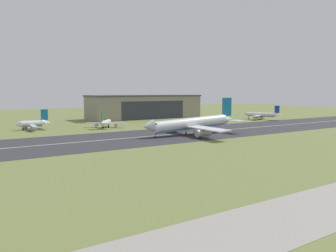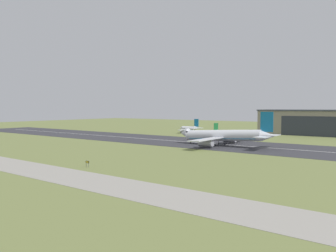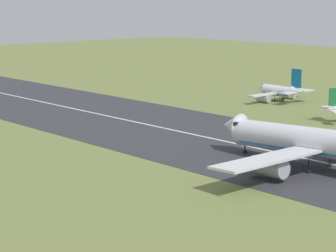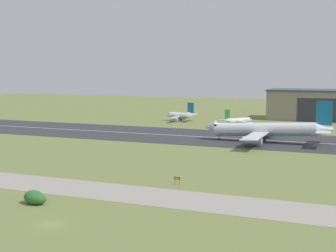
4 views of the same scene
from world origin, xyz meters
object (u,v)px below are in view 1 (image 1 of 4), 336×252
airplane_parked_west (32,124)px  airplane_parked_east (261,115)px  airplane_parked_centre (106,123)px  airplane_landing (191,124)px

airplane_parked_west → airplane_parked_east: size_ratio=0.93×
airplane_parked_west → airplane_parked_east: 138.11m
airplane_parked_west → airplane_parked_centre: airplane_parked_west is taller
airplane_landing → airplane_parked_east: 90.81m
airplane_parked_west → airplane_landing: bearing=-46.2°
airplane_parked_east → airplane_parked_west: bearing=171.8°
airplane_parked_centre → airplane_parked_east: 104.08m
airplane_parked_west → airplane_parked_centre: (33.00, -10.92, -0.22)m
airplane_parked_centre → airplane_parked_east: size_ratio=0.73×
airplane_landing → airplane_parked_west: airplane_landing is taller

